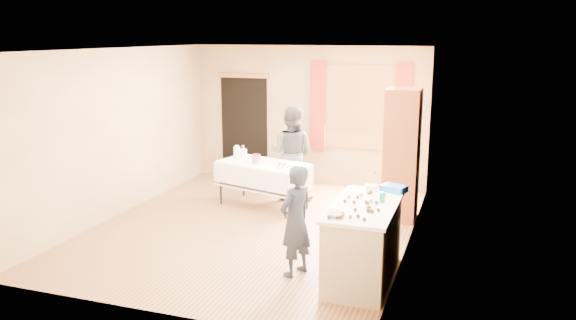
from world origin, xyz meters
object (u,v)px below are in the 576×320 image
(counter, at_px, (364,242))
(party_table, at_px, (263,180))
(cabinet, at_px, (402,155))
(girl, at_px, (295,221))
(chair, at_px, (291,176))
(woman, at_px, (292,153))

(counter, height_order, party_table, counter)
(cabinet, bearing_deg, girl, -109.58)
(counter, bearing_deg, chair, 121.09)
(girl, bearing_deg, counter, 121.24)
(party_table, xyz_separation_m, woman, (0.30, 0.58, 0.36))
(woman, bearing_deg, girl, 113.97)
(chair, bearing_deg, woman, -59.50)
(party_table, distance_m, girl, 2.75)
(counter, distance_m, party_table, 3.10)
(cabinet, relative_size, girl, 1.51)
(party_table, distance_m, woman, 0.75)
(counter, bearing_deg, woman, 122.74)
(party_table, height_order, girl, girl)
(party_table, bearing_deg, counter, -30.79)
(counter, xyz_separation_m, girl, (-0.79, -0.14, 0.22))
(counter, height_order, woman, woman)
(party_table, xyz_separation_m, chair, (0.12, 1.08, -0.17))
(cabinet, xyz_separation_m, counter, (-0.10, -2.36, -0.56))
(counter, xyz_separation_m, party_table, (-2.13, 2.25, -0.01))
(girl, bearing_deg, chair, -139.17)
(cabinet, distance_m, woman, 1.99)
(chair, xyz_separation_m, girl, (1.22, -3.47, 0.39))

